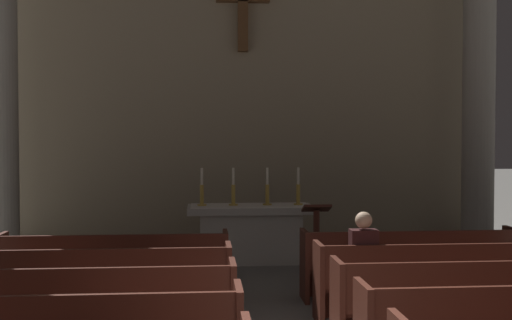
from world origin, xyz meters
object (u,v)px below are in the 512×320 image
object	(u,v)px
pew_right_row_4	(439,281)
lectern	(316,242)
pew_left_row_5	(115,269)
column_right_third	(479,60)
pew_right_row_5	(410,264)
altar	(250,232)
candlestick_inner_right	(267,193)
lone_worshipper	(362,263)
candlestick_outer_left	(202,194)
candlestick_inner_left	(233,193)
pew_left_row_3	(85,312)
pew_left_row_4	(102,287)
pew_right_row_3	(476,303)
column_left_third	(0,55)
candlestick_outer_right	(298,193)

from	to	relation	value
pew_right_row_4	lectern	bearing A→B (deg)	111.88
pew_left_row_5	column_right_third	bearing A→B (deg)	28.37
pew_right_row_4	pew_right_row_5	distance (m)	1.04
pew_right_row_5	altar	xyz separation A→B (m)	(-1.98, 2.70, 0.06)
candlestick_inner_right	lone_worshipper	bearing A→B (deg)	-78.50
candlestick_outer_left	candlestick_inner_right	xyz separation A→B (m)	(1.15, 0.00, 0.00)
candlestick_outer_left	candlestick_inner_left	xyz separation A→B (m)	(0.55, 0.00, 0.00)
pew_left_row_3	pew_left_row_4	bearing A→B (deg)	90.00
pew_right_row_3	column_right_third	bearing A→B (deg)	65.80
candlestick_outer_left	pew_left_row_3	bearing A→B (deg)	-103.33
pew_left_row_5	altar	size ratio (longest dim) A/B	1.35
candlestick_inner_right	column_right_third	bearing A→B (deg)	10.70
column_left_third	candlestick_inner_left	distance (m)	4.93
pew_right_row_5	candlestick_outer_right	bearing A→B (deg)	112.75
pew_left_row_4	candlestick_outer_right	xyz separation A→B (m)	(2.83, 3.75, 0.74)
pew_left_row_3	pew_left_row_5	size ratio (longest dim) A/B	1.00
pew_right_row_4	candlestick_inner_left	xyz separation A→B (m)	(-2.28, 3.75, 0.74)
pew_left_row_4	column_left_third	size ratio (longest dim) A/B	0.39
altar	candlestick_outer_right	distance (m)	1.09
candlestick_inner_left	column_right_third	bearing A→B (deg)	9.39
pew_left_row_3	pew_right_row_5	bearing A→B (deg)	27.69
pew_right_row_4	pew_right_row_5	xyz separation A→B (m)	(0.00, 1.04, 0.00)
pew_left_row_5	column_right_third	distance (m)	8.03
altar	candlestick_outer_left	bearing A→B (deg)	-180.00
altar	pew_left_row_5	bearing A→B (deg)	-126.26
pew_left_row_4	altar	size ratio (longest dim) A/B	1.35
pew_right_row_4	lone_worshipper	xyz separation A→B (m)	(-0.93, 0.04, 0.22)
candlestick_inner_right	lone_worshipper	distance (m)	3.82
pew_right_row_4	candlestick_inner_left	bearing A→B (deg)	121.37
altar	pew_left_row_3	bearing A→B (deg)	-112.51
pew_right_row_3	pew_right_row_4	size ratio (longest dim) A/B	1.00
column_right_third	lone_worshipper	bearing A→B (deg)	-127.36
pew_left_row_4	column_right_third	distance (m)	8.54
pew_left_row_3	pew_right_row_4	bearing A→B (deg)	14.70
pew_left_row_4	lectern	world-z (taller)	lectern
column_left_third	altar	world-z (taller)	column_left_third
pew_left_row_3	candlestick_outer_right	xyz separation A→B (m)	(2.83, 4.79, 0.74)
pew_right_row_5	candlestick_outer_left	size ratio (longest dim) A/B	4.49
pew_right_row_5	lectern	world-z (taller)	lectern
pew_left_row_3	pew_right_row_5	size ratio (longest dim) A/B	1.00
pew_right_row_3	pew_right_row_5	bearing A→B (deg)	90.00
altar	candlestick_inner_right	world-z (taller)	candlestick_inner_right
candlestick_outer_left	column_left_third	bearing A→B (deg)	167.73
pew_left_row_3	lectern	distance (m)	4.64
pew_right_row_3	pew_right_row_4	distance (m)	1.04
pew_right_row_5	lectern	bearing A→B (deg)	124.19
pew_left_row_5	candlestick_outer_left	size ratio (longest dim) A/B	4.49
candlestick_inner_left	pew_right_row_5	bearing A→B (deg)	-49.82
pew_left_row_4	candlestick_inner_left	world-z (taller)	candlestick_inner_left
pew_right_row_4	pew_right_row_5	size ratio (longest dim) A/B	1.00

